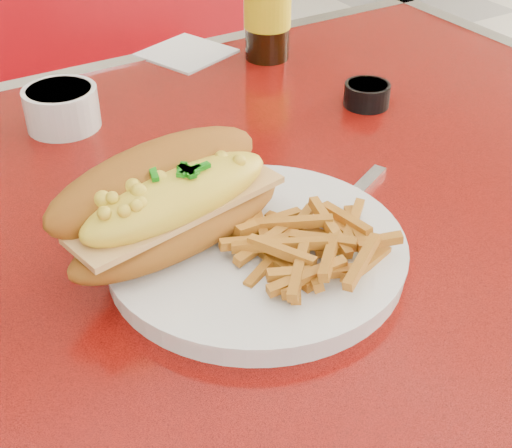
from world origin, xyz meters
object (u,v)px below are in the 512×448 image
diner_table (221,324)px  booth_bench_far (45,215)px  gravy_ramekin (62,107)px  dinner_plate (256,251)px  mac_hoagie (171,200)px  knife (345,205)px  sauce_cup_right (367,94)px  fork (215,200)px

diner_table → booth_bench_far: 0.87m
diner_table → gravy_ramekin: 0.32m
diner_table → dinner_plate: 0.20m
mac_hoagie → knife: 0.19m
mac_hoagie → knife: (0.18, -0.02, -0.06)m
diner_table → booth_bench_far: booth_bench_far is taller
dinner_plate → sauce_cup_right: 0.35m
fork → sauce_cup_right: bearing=-78.2°
fork → booth_bench_far: bearing=-11.6°
diner_table → mac_hoagie: bearing=-144.3°
dinner_plate → sauce_cup_right: bearing=34.9°
dinner_plate → knife: size_ratio=1.83×
gravy_ramekin → sauce_cup_right: 0.38m
booth_bench_far → mac_hoagie: size_ratio=5.07×
diner_table → fork: 0.18m
sauce_cup_right → diner_table: bearing=-159.2°
booth_bench_far → dinner_plate: size_ratio=3.47×
diner_table → gravy_ramekin: gravy_ramekin is taller
fork → gravy_ramekin: gravy_ramekin is taller
diner_table → dinner_plate: bearing=-96.7°
dinner_plate → mac_hoagie: 0.09m
dinner_plate → knife: 0.12m
booth_bench_far → fork: 0.97m
mac_hoagie → gravy_ramekin: size_ratio=2.14×
booth_bench_far → dinner_plate: (-0.01, -0.91, 0.49)m
mac_hoagie → gravy_ramekin: mac_hoagie is taller
mac_hoagie → sauce_cup_right: mac_hoagie is taller
booth_bench_far → fork: booth_bench_far is taller
gravy_ramekin → sauce_cup_right: bearing=-22.5°
diner_table → sauce_cup_right: size_ratio=19.02×
booth_bench_far → knife: (0.11, -0.88, 0.49)m
mac_hoagie → fork: mac_hoagie is taller
dinner_plate → gravy_ramekin: size_ratio=3.12×
fork → sauce_cup_right: 0.31m
mac_hoagie → fork: bearing=19.3°
fork → gravy_ramekin: bearing=2.4°
diner_table → gravy_ramekin: size_ratio=11.12×
dinner_plate → gravy_ramekin: bearing=99.9°
mac_hoagie → diner_table: bearing=25.0°
fork → sauce_cup_right: (0.28, 0.12, -0.00)m
mac_hoagie → fork: 0.08m
gravy_ramekin → fork: bearing=-76.6°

